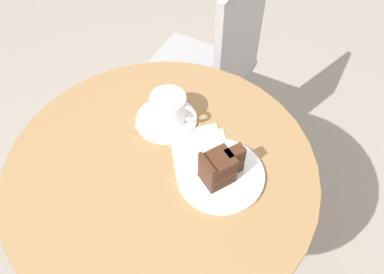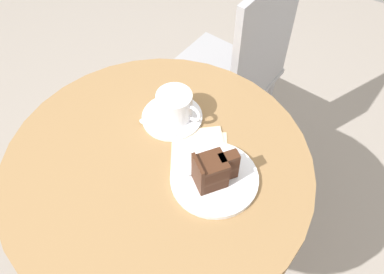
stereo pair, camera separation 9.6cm
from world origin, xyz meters
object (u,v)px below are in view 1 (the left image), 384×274
Objects in this scene: teaspoon at (149,131)px; saucer at (166,120)px; coffee_cup at (169,107)px; cake_plate at (220,175)px; cake_slice at (220,167)px; cafe_chair at (215,64)px; fork at (223,157)px; napkin at (200,151)px.

saucer is at bearing -113.81° from teaspoon.
coffee_cup is at bearing 52.66° from saucer.
cake_slice is (0.00, -0.01, 0.05)m from cake_plate.
cake_plate is at bearing 164.19° from teaspoon.
cake_slice reaches higher than cake_plate.
cafe_chair reaches higher than teaspoon.
cafe_chair reaches higher than coffee_cup.
cake_plate is at bearing 90.94° from cake_slice.
fork reaches higher than napkin.
teaspoon reaches higher than cake_plate.
cake_slice is 0.82× the size of fork.
saucer is 1.51× the size of cake_slice.
fork is (-0.01, 0.04, 0.01)m from cake_plate.
saucer is 1.27× the size of coffee_cup.
teaspoon is at bearing 117.97° from fork.
cake_plate reaches higher than napkin.
fork reaches higher than saucer.
napkin is at bearing -26.08° from saucer.
saucer is 0.22m from cake_slice.
coffee_cup is 0.13m from napkin.
coffee_cup reaches higher than cake_plate.
teaspoon is 0.56m from cafe_chair.
napkin is at bearing 144.34° from cake_plate.
cafe_chair is (-0.21, 0.57, -0.21)m from cake_plate.
coffee_cup reaches higher than teaspoon.
coffee_cup is 1.19× the size of cake_slice.
cafe_chair is at bearing 51.63° from fork.
coffee_cup is at bearing 98.06° from fork.
fork is at bearing -22.34° from coffee_cup.
cafe_chair is at bearing 110.28° from cake_slice.
cake_slice is (0.21, -0.06, 0.04)m from teaspoon.
cake_slice is at bearing 26.11° from cafe_chair.
cake_plate is 1.97× the size of cake_slice.
cake_plate is (0.21, -0.05, -0.00)m from teaspoon.
napkin is (0.14, -0.00, -0.01)m from teaspoon.
cake_plate is at bearing -136.77° from fork.
cake_slice reaches higher than teaspoon.
teaspoon is at bearing 6.64° from cafe_chair.
cake_plate is at bearing -29.88° from saucer.
coffee_cup is 0.19m from fork.
coffee_cup is 0.22m from cake_slice.
napkin is 0.21× the size of cafe_chair.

